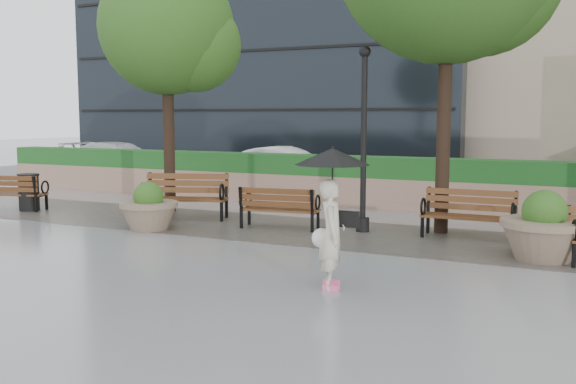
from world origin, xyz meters
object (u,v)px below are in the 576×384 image
at_px(lamppost, 364,152).
at_px(pedestrian, 332,204).
at_px(planter_left, 149,211).
at_px(car_left, 119,160).
at_px(bench_1, 185,206).
at_px(planter_right, 544,233).
at_px(bench_3, 468,225).
at_px(bench_0, 12,200).
at_px(trash_bin, 29,193).
at_px(car_right, 287,168).
at_px(bench_2, 279,217).

xyz_separation_m(lamppost, pedestrian, (1.03, -4.35, -0.48)).
height_order(planter_left, car_left, car_left).
bearing_deg(bench_1, planter_right, -26.52).
height_order(bench_3, planter_right, planter_right).
bearing_deg(bench_0, pedestrian, 146.40).
xyz_separation_m(bench_0, bench_1, (4.82, 0.73, 0.04)).
relative_size(planter_left, lamppost, 0.32).
distance_m(bench_1, bench_3, 6.43).
bearing_deg(trash_bin, car_left, 115.27).
bearing_deg(car_right, trash_bin, 147.78).
height_order(bench_0, planter_right, planter_right).
bearing_deg(planter_right, bench_0, 178.72).
height_order(bench_2, lamppost, lamppost).
bearing_deg(car_right, bench_3, -136.97).
relative_size(bench_3, pedestrian, 0.92).
height_order(bench_2, car_left, car_left).
xyz_separation_m(planter_left, planter_right, (7.76, 0.50, 0.06)).
height_order(car_left, car_right, car_left).
xyz_separation_m(planter_left, car_right, (-0.72, 8.23, 0.30)).
bearing_deg(bench_1, car_right, 75.79).
bearing_deg(car_right, car_left, 81.08).
bearing_deg(car_left, lamppost, -116.64).
distance_m(bench_0, lamppost, 9.27).
bearing_deg(lamppost, planter_right, -18.84).
bearing_deg(planter_right, lamppost, 161.16).
distance_m(lamppost, car_left, 14.26).
height_order(bench_3, car_right, car_right).
bearing_deg(lamppost, pedestrian, -76.62).
xyz_separation_m(bench_3, planter_right, (1.47, -1.40, 0.18)).
xyz_separation_m(planter_left, trash_bin, (-4.50, 0.92, 0.05)).
relative_size(lamppost, pedestrian, 1.95).
relative_size(trash_bin, car_right, 0.21).
height_order(bench_0, bench_3, bench_3).
bearing_deg(planter_left, bench_3, 16.80).
distance_m(planter_left, planter_right, 7.78).
height_order(trash_bin, car_left, car_left).
bearing_deg(bench_3, planter_left, -163.66).
bearing_deg(bench_2, pedestrian, 117.48).
bearing_deg(bench_3, pedestrian, -103.99).
distance_m(bench_1, car_left, 10.85).
bearing_deg(car_right, pedestrian, -156.25).
bearing_deg(lamppost, planter_left, -157.50).
distance_m(bench_1, planter_right, 7.96).
xyz_separation_m(bench_2, planter_right, (5.32, -0.81, 0.20)).
distance_m(planter_left, car_right, 8.27).
xyz_separation_m(bench_0, lamppost, (9.12, 0.94, 1.40)).
bearing_deg(pedestrian, car_left, 29.30).
height_order(trash_bin, car_right, car_right).
bearing_deg(bench_1, car_left, 118.84).
distance_m(bench_2, bench_3, 3.89).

